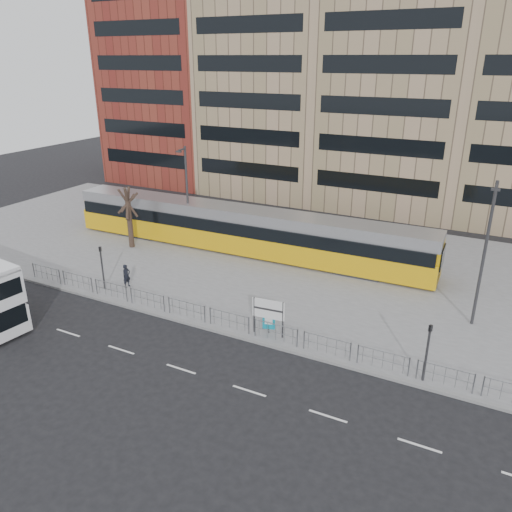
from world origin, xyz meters
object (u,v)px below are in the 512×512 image
at_px(tram, 241,230).
at_px(pedestrian, 127,276).
at_px(station_sign, 268,311).
at_px(traffic_light_west, 102,262).
at_px(bare_tree, 126,185).
at_px(traffic_light_east, 428,346).
at_px(ad_panel, 269,321).
at_px(lamp_post_west, 187,193).
at_px(lamp_post_east, 485,250).

bearing_deg(tram, pedestrian, -112.34).
height_order(station_sign, traffic_light_west, traffic_light_west).
height_order(station_sign, bare_tree, bare_tree).
bearing_deg(traffic_light_east, ad_panel, -164.41).
bearing_deg(ad_panel, traffic_light_west, 160.78).
height_order(lamp_post_west, lamp_post_east, lamp_post_east).
distance_m(traffic_light_west, bare_tree, 8.86).
bearing_deg(station_sign, tram, 119.71).
bearing_deg(pedestrian, lamp_post_west, 15.93).
xyz_separation_m(ad_panel, traffic_light_west, (-12.65, 0.20, 1.19)).
bearing_deg(bare_tree, ad_panel, -24.54).
bearing_deg(station_sign, ad_panel, 99.55).
bearing_deg(tram, traffic_light_west, -115.95).
relative_size(traffic_light_east, bare_tree, 0.42).
xyz_separation_m(tram, lamp_post_west, (-4.62, -0.82, 2.70)).
distance_m(ad_panel, bare_tree, 18.59).
relative_size(pedestrian, lamp_post_east, 0.19).
bearing_deg(station_sign, traffic_light_east, -8.34).
xyz_separation_m(station_sign, bare_tree, (-16.44, 7.65, 3.79)).
bearing_deg(station_sign, lamp_post_west, 135.01).
relative_size(traffic_light_west, lamp_post_west, 0.37).
bearing_deg(lamp_post_east, lamp_post_west, 170.98).
distance_m(traffic_light_west, traffic_light_east, 21.42).
height_order(traffic_light_west, traffic_light_east, same).
distance_m(station_sign, bare_tree, 18.53).
height_order(traffic_light_west, bare_tree, bare_tree).
xyz_separation_m(pedestrian, traffic_light_east, (20.23, -1.78, 1.15)).
height_order(traffic_light_east, lamp_post_east, lamp_post_east).
distance_m(station_sign, traffic_light_west, 12.70).
distance_m(pedestrian, bare_tree, 9.18).
bearing_deg(lamp_post_west, lamp_post_east, -9.02).
bearing_deg(ad_panel, tram, 107.03).
bearing_deg(tram, traffic_light_east, -36.31).
bearing_deg(station_sign, pedestrian, 167.98).
height_order(station_sign, lamp_post_west, lamp_post_west).
bearing_deg(bare_tree, pedestrian, -52.04).
relative_size(ad_panel, lamp_post_east, 0.16).
bearing_deg(bare_tree, lamp_post_west, 32.91).
height_order(traffic_light_east, bare_tree, bare_tree).
height_order(pedestrian, traffic_light_east, traffic_light_east).
bearing_deg(ad_panel, lamp_post_west, 122.43).
bearing_deg(bare_tree, tram, 21.61).
relative_size(tram, station_sign, 14.00).
relative_size(station_sign, lamp_post_west, 0.27).
distance_m(ad_panel, lamp_post_east, 12.84).
bearing_deg(traffic_light_east, traffic_light_west, -162.59).
bearing_deg(lamp_post_west, pedestrian, -84.32).
bearing_deg(pedestrian, traffic_light_east, -84.78).
distance_m(tram, lamp_post_west, 5.41).
distance_m(pedestrian, traffic_light_east, 20.34).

